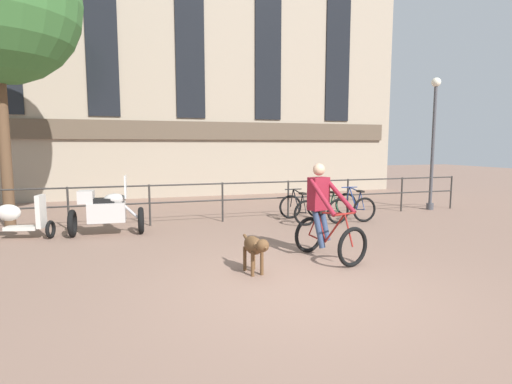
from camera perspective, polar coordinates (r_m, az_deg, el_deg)
ground_plane at (r=5.92m, az=6.55°, el=-13.36°), size 60.00×60.00×0.00m
canal_railing at (r=10.61m, az=-4.81°, el=-0.47°), size 15.05×0.05×1.05m
building_facade at (r=16.64m, az=-9.57°, el=19.29°), size 18.00×0.72×11.42m
cyclist_with_bike at (r=7.28m, az=9.77°, el=-3.38°), size 0.98×1.31×1.70m
dog at (r=6.32m, az=-0.16°, el=-7.84°), size 0.30×0.90×0.63m
parked_motorcycle at (r=9.57m, az=-20.62°, el=-2.53°), size 1.61×0.70×1.35m
parked_bicycle_near_lamp at (r=10.61m, az=6.02°, el=-2.39°), size 0.66×1.11×0.86m
parked_bicycle_mid_left at (r=10.98m, az=10.12°, el=-2.15°), size 0.76×1.17×0.86m
parked_bicycle_mid_right at (r=11.39m, az=13.94°, el=-1.93°), size 0.71×1.14×0.86m
parked_scooter at (r=10.06m, az=-30.73°, el=-3.21°), size 1.34×0.69×0.96m
street_lamp at (r=13.68m, az=24.01°, el=7.27°), size 0.28×0.28×4.09m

